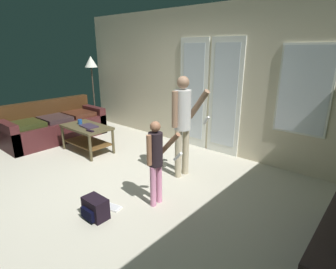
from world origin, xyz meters
name	(u,v)px	position (x,y,z in m)	size (l,w,h in m)	color
ground_plane	(107,187)	(0.00, 0.00, -0.01)	(6.39, 4.61, 0.02)	beige
wall_back_with_doors	(202,81)	(0.07, 2.27, 1.31)	(6.39, 0.09, 2.68)	beige
leather_couch	(54,126)	(-2.57, 0.56, 0.29)	(0.87, 2.06, 0.83)	#3E1A1B
coffee_table	(87,133)	(-1.40, 0.62, 0.37)	(0.99, 0.57, 0.51)	#4E442B
person_adult	(183,119)	(0.61, 0.99, 0.92)	(0.50, 0.42, 1.54)	tan
person_child	(156,156)	(0.87, 0.13, 0.66)	(0.39, 0.31, 1.09)	pink
floor_lamp	(91,67)	(-2.87, 1.82, 1.48)	(0.30, 0.30, 1.73)	#3D2D1E
backpack	(95,208)	(0.52, -0.55, 0.12)	(0.30, 0.23, 0.25)	black
loose_keyboard	(106,205)	(0.41, -0.33, 0.01)	(0.46, 0.23, 0.02)	white
laptop_closed	(89,126)	(-1.32, 0.63, 0.52)	(0.34, 0.23, 0.02)	#34293C
cup_near_edge	(80,122)	(-1.61, 0.62, 0.55)	(0.08, 0.08, 0.09)	#1D478E
tv_remote_black	(90,131)	(-1.05, 0.47, 0.52)	(0.17, 0.05, 0.02)	black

